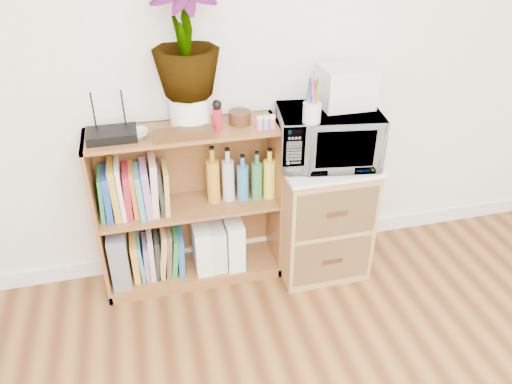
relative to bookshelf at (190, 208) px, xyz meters
name	(u,v)px	position (x,y,z in m)	size (l,w,h in m)	color
skirting_board	(246,245)	(0.35, 0.14, -0.42)	(4.00, 0.02, 0.10)	white
bookshelf	(190,208)	(0.00, 0.00, 0.00)	(1.00, 0.30, 0.95)	brown
wicker_unit	(320,216)	(0.75, -0.08, -0.12)	(0.50, 0.45, 0.70)	#9E7542
microwave	(328,137)	(0.75, -0.08, 0.39)	(0.52, 0.36, 0.29)	silver
pen_cup	(312,113)	(0.61, -0.20, 0.58)	(0.09, 0.09, 0.10)	silver
small_appliance	(346,87)	(0.85, -0.03, 0.64)	(0.26, 0.22, 0.21)	silver
router	(112,135)	(-0.35, -0.02, 0.50)	(0.24, 0.16, 0.04)	black
white_bowl	(135,134)	(-0.24, -0.03, 0.49)	(0.13, 0.13, 0.03)	white
plant_pot	(190,112)	(0.04, 0.02, 0.56)	(0.20, 0.20, 0.17)	white
potted_plant	(185,36)	(0.04, 0.02, 0.93)	(0.32, 0.32, 0.57)	#3E7E32
trinket_box	(183,134)	(-0.01, -0.10, 0.50)	(0.30, 0.07, 0.05)	#37220F
kokeshi_doll	(218,119)	(0.17, -0.04, 0.53)	(0.05, 0.05, 0.11)	#AE1529
wooden_bowl	(240,117)	(0.30, 0.01, 0.51)	(0.11, 0.11, 0.07)	#37220F
paint_jars	(266,124)	(0.41, -0.09, 0.50)	(0.10, 0.04, 0.05)	#CD7291
file_box	(119,254)	(-0.41, 0.00, -0.24)	(0.10, 0.27, 0.33)	slate
magazine_holder_left	(202,245)	(0.05, -0.01, -0.26)	(0.09, 0.23, 0.29)	white
magazine_holder_mid	(216,244)	(0.14, -0.01, -0.27)	(0.09, 0.22, 0.28)	silver
magazine_holder_right	(233,240)	(0.24, -0.01, -0.25)	(0.10, 0.25, 0.31)	white
cookbooks	(134,190)	(-0.28, 0.00, 0.16)	(0.37, 0.20, 0.31)	#217C3F
liquor_bottles	(246,174)	(0.32, 0.00, 0.17)	(0.46, 0.07, 0.32)	#C28824
lower_books	(158,253)	(-0.20, 0.00, -0.28)	(0.29, 0.19, 0.29)	orange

